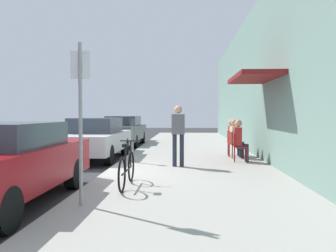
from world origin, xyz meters
TOP-DOWN VIEW (x-y plane):
  - ground_plane at (0.00, 0.00)m, footprint 60.00×60.00m
  - sidewalk_slab at (2.25, 2.00)m, footprint 4.50×32.00m
  - building_facade at (4.65, 1.99)m, footprint 1.40×32.00m
  - parked_car_0 at (-1.10, -2.80)m, footprint 1.80×4.40m
  - parked_car_1 at (-1.10, 3.22)m, footprint 1.80×4.40m
  - parked_car_2 at (-1.10, 8.47)m, footprint 1.80×4.40m
  - parking_meter at (0.45, 1.70)m, footprint 0.12×0.10m
  - street_sign at (0.40, -3.18)m, footprint 0.32×0.06m
  - bicycle_0 at (0.89, -1.76)m, footprint 0.46×1.71m
  - cafe_chair_0 at (3.67, 2.03)m, footprint 0.49×0.49m
  - seated_patron_0 at (3.73, 2.02)m, footprint 0.46×0.40m
  - cafe_chair_1 at (3.67, 2.94)m, footprint 0.50×0.50m
  - seated_patron_1 at (3.73, 2.95)m, footprint 0.46×0.40m
  - cafe_chair_2 at (3.67, 3.59)m, footprint 0.47×0.47m
  - seated_patron_2 at (3.73, 3.58)m, footprint 0.45×0.38m
  - pedestrian_standing at (1.86, 0.94)m, footprint 0.36×0.22m

SIDE VIEW (x-z plane):
  - ground_plane at x=0.00m, z-range 0.00..0.00m
  - sidewalk_slab at x=2.25m, z-range 0.00..0.12m
  - bicycle_0 at x=0.89m, z-range 0.03..0.93m
  - cafe_chair_0 at x=3.67m, z-range 0.19..1.06m
  - cafe_chair_1 at x=3.67m, z-range 0.19..1.06m
  - cafe_chair_2 at x=3.67m, z-range 0.19..1.06m
  - parked_car_1 at x=-1.10m, z-range 0.02..1.46m
  - parked_car_0 at x=-1.10m, z-range 0.03..1.47m
  - parked_car_2 at x=-1.10m, z-range 0.02..1.50m
  - seated_patron_0 at x=3.73m, z-range 0.17..1.46m
  - seated_patron_1 at x=3.73m, z-range 0.17..1.46m
  - seated_patron_2 at x=3.73m, z-range 0.17..1.46m
  - parking_meter at x=0.45m, z-range 0.23..1.55m
  - pedestrian_standing at x=1.86m, z-range 0.27..1.97m
  - street_sign at x=0.40m, z-range 0.34..2.94m
  - building_facade at x=4.65m, z-range 0.00..5.49m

